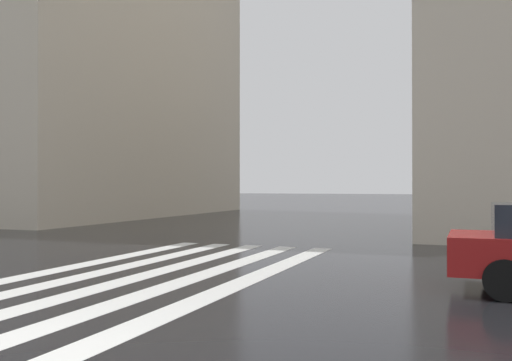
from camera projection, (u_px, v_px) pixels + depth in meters
name	position (u px, v px, depth m)	size (l,w,h in m)	color
ground_plane	(35.00, 360.00, 5.50)	(220.00, 220.00, 0.00)	black
zebra_crossing	(120.00, 282.00, 9.87)	(13.00, 4.50, 0.01)	silver
haussmann_block_mid	(15.00, 26.00, 34.44)	(19.78, 21.58, 23.45)	beige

